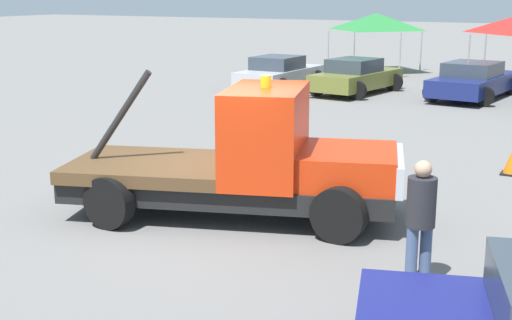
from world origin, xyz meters
The scene contains 8 objects.
ground_plane centered at (0.00, 0.00, 0.00)m, with size 160.00×160.00×0.00m, color slate.
tow_truck centered at (0.34, 0.11, 0.95)m, with size 6.05×3.70×2.51m.
person_near_truck centered at (3.71, -1.46, 0.99)m, with size 0.38×0.38×1.71m.
parked_car_silver centered at (-6.41, 14.88, 0.65)m, with size 2.46×4.51×1.34m.
parked_car_olive centered at (-3.39, 15.33, 0.65)m, with size 2.78×4.58×1.34m.
parked_car_navy centered at (0.81, 16.10, 0.65)m, with size 2.87×5.05×1.34m.
canopy_tent_green centered at (-5.12, 22.60, 2.40)m, with size 3.52×3.52×2.80m.
traffic_cone centered at (3.85, 5.27, 0.25)m, with size 0.40×0.40×0.55m.
Camera 1 is at (5.98, -10.25, 3.82)m, focal length 50.00 mm.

